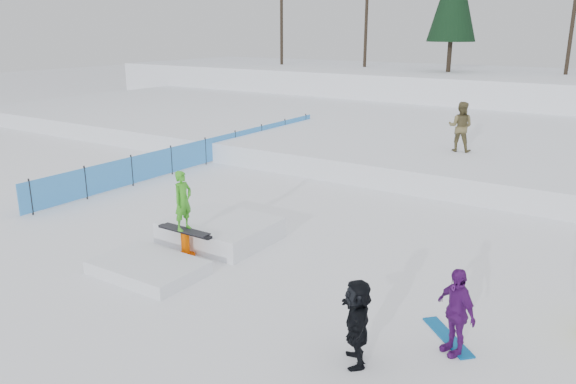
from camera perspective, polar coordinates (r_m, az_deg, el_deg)
The scene contains 9 objects.
ground at distance 13.98m, azimuth -6.28°, elevation -5.94°, with size 120.00×120.00×0.00m, color white.
snow_berm at distance 40.95m, azimuth 21.86°, elevation 9.47°, with size 60.00×14.00×2.40m, color white.
snow_midrise at distance 27.63m, azimuth 15.42°, elevation 5.58°, with size 50.00×18.00×0.80m, color white.
safety_fence at distance 22.69m, azimuth -8.38°, elevation 4.14°, with size 0.05×16.00×1.10m.
walker_olive at distance 22.05m, azimuth 17.12°, elevation 6.37°, with size 0.91×0.71×1.87m, color brown.
spectator_purple at distance 9.89m, azimuth 16.67°, elevation -11.53°, with size 0.90×0.37×1.53m, color #53156C.
spectator_dark at distance 9.31m, azimuth 7.02°, elevation -12.98°, with size 1.37×0.44×1.48m, color black.
loose_board_teal at distance 10.65m, azimuth 15.90°, elevation -13.97°, with size 1.40×0.28×0.03m, color #06518F.
jib_rail_feature at distance 14.07m, azimuth -8.76°, elevation -4.56°, with size 2.60×4.40×2.11m.
Camera 1 is at (8.37, -9.88, 5.28)m, focal length 35.00 mm.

